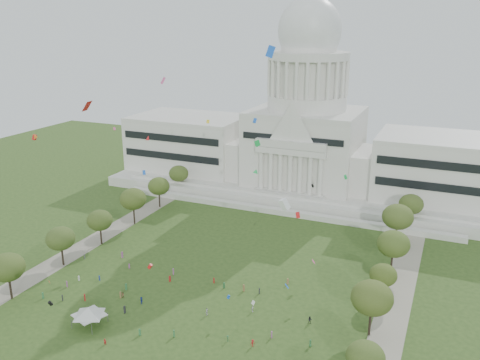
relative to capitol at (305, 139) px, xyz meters
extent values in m
plane|color=#2F491B|center=(0.00, -113.59, -22.30)|extent=(400.00, 400.00, 0.00)
cube|color=silver|center=(0.00, 1.41, -20.30)|extent=(160.00, 60.00, 4.00)
cube|color=silver|center=(0.00, -31.59, -21.30)|extent=(130.00, 3.00, 2.00)
cube|color=silver|center=(0.00, -23.59, -19.80)|extent=(140.00, 3.00, 5.00)
cube|color=silver|center=(-55.00, 0.41, -7.30)|extent=(50.00, 34.00, 22.00)
cube|color=silver|center=(55.00, 0.41, -7.30)|extent=(50.00, 34.00, 22.00)
cube|color=silver|center=(-27.00, -1.59, -10.30)|extent=(12.00, 26.00, 16.00)
cube|color=silver|center=(27.00, -1.59, -10.30)|extent=(12.00, 26.00, 16.00)
cube|color=silver|center=(0.00, 0.41, -4.30)|extent=(44.00, 38.00, 28.00)
cube|color=silver|center=(0.00, -19.59, -1.10)|extent=(28.00, 3.00, 2.40)
cube|color=black|center=(-55.00, -16.79, -5.30)|extent=(46.00, 0.40, 11.00)
cube|color=black|center=(55.00, -16.79, -5.30)|extent=(46.00, 0.40, 11.00)
cylinder|color=silver|center=(0.00, 0.41, 15.10)|extent=(32.00, 32.00, 6.00)
cylinder|color=silver|center=(0.00, 0.41, 25.10)|extent=(28.00, 28.00, 14.00)
cylinder|color=silver|center=(0.00, 0.41, 33.60)|extent=(32.40, 32.40, 3.00)
cylinder|color=silver|center=(0.00, 0.41, 39.10)|extent=(22.00, 22.00, 8.00)
ellipsoid|color=silver|center=(0.00, 0.41, 43.10)|extent=(25.00, 25.00, 26.20)
cube|color=gray|center=(-48.00, -83.59, -22.28)|extent=(8.00, 160.00, 0.04)
cube|color=gray|center=(48.00, -83.59, -22.28)|extent=(8.00, 160.00, 0.04)
cylinder|color=black|center=(-44.07, -116.55, -19.42)|extent=(0.56, 0.56, 5.75)
ellipsoid|color=#3A501C|center=(-44.07, -116.55, -13.33)|extent=(8.86, 8.86, 7.25)
ellipsoid|color=#384F1D|center=(46.22, -115.34, -14.62)|extent=(7.58, 7.58, 6.20)
cylinder|color=black|center=(-45.04, -96.29, -19.56)|extent=(0.56, 0.56, 5.47)
ellipsoid|color=#354B1C|center=(-45.04, -96.29, -13.77)|extent=(8.42, 8.42, 6.89)
cylinder|color=black|center=(44.17, -96.15, -19.19)|extent=(0.56, 0.56, 6.20)
ellipsoid|color=#3D4E1A|center=(44.17, -96.15, -12.62)|extent=(9.55, 9.55, 7.82)
cylinder|color=black|center=(-44.09, -79.67, -19.66)|extent=(0.56, 0.56, 5.27)
ellipsoid|color=#324818|center=(-44.09, -79.67, -14.07)|extent=(8.12, 8.12, 6.65)
cylinder|color=black|center=(44.40, -79.10, -20.02)|extent=(0.56, 0.56, 4.56)
ellipsoid|color=#3A4D15|center=(44.40, -79.10, -15.19)|extent=(7.01, 7.01, 5.74)
cylinder|color=black|center=(-44.08, -61.17, -19.28)|extent=(0.56, 0.56, 6.03)
ellipsoid|color=#384B18|center=(-44.08, -61.17, -12.89)|extent=(9.29, 9.29, 7.60)
cylinder|color=black|center=(44.76, -63.55, -19.31)|extent=(0.56, 0.56, 5.97)
ellipsoid|color=#3A511B|center=(44.76, -63.55, -12.99)|extent=(9.19, 9.19, 7.52)
cylinder|color=black|center=(-45.22, -42.58, -19.59)|extent=(0.56, 0.56, 5.41)
ellipsoid|color=#395019|center=(-45.22, -42.58, -13.86)|extent=(8.33, 8.33, 6.81)
cylinder|color=black|center=(43.49, -43.40, -19.11)|extent=(0.56, 0.56, 6.37)
ellipsoid|color=#40521F|center=(43.49, -43.40, -12.35)|extent=(9.82, 9.82, 8.03)
cylinder|color=black|center=(-46.87, -24.45, -19.64)|extent=(0.56, 0.56, 5.32)
ellipsoid|color=#334918|center=(-46.87, -24.45, -14.00)|extent=(8.19, 8.19, 6.70)
cylinder|color=black|center=(45.96, -25.46, -19.56)|extent=(0.56, 0.56, 5.47)
ellipsoid|color=#374A1B|center=(45.96, -25.46, -13.77)|extent=(8.42, 8.42, 6.89)
cylinder|color=#4C4C4C|center=(-20.31, -121.21, -20.99)|extent=(0.12, 0.12, 2.61)
cylinder|color=#4C4C4C|center=(-14.45, -121.21, -20.99)|extent=(0.12, 0.12, 2.61)
cylinder|color=#4C4C4C|center=(-20.31, -115.36, -20.99)|extent=(0.12, 0.12, 2.61)
cylinder|color=#4C4C4C|center=(-14.45, -115.36, -20.99)|extent=(0.12, 0.12, 2.61)
cube|color=silver|center=(-17.38, -118.29, -19.58)|extent=(8.10, 8.10, 0.21)
pyramid|color=silver|center=(-17.38, -118.29, -18.43)|extent=(11.34, 11.34, 2.09)
imported|color=#33723F|center=(32.93, -105.56, -21.45)|extent=(0.88, 0.98, 1.69)
imported|color=#26262B|center=(30.40, -97.03, -21.32)|extent=(1.06, 0.79, 1.95)
imported|color=#33723F|center=(15.28, -111.15, -21.55)|extent=(0.93, 1.07, 1.48)
imported|color=silver|center=(6.22, -103.57, -21.28)|extent=(0.73, 1.23, 2.03)
imported|color=navy|center=(-11.58, -105.33, -21.34)|extent=(1.62, 1.83, 1.90)
imported|color=#B21E1E|center=(-9.30, -123.14, -21.51)|extent=(0.67, 0.57, 1.57)
imported|color=olive|center=(-17.89, -104.52, -21.53)|extent=(0.78, 0.52, 1.53)
imported|color=#B21E1E|center=(21.19, -110.68, -21.42)|extent=(1.18, 1.23, 1.74)
imported|color=silver|center=(15.94, -97.73, -21.41)|extent=(0.77, 1.13, 1.77)
cube|color=#33723F|center=(-36.55, -113.37, -21.42)|extent=(0.53, 0.53, 1.74)
cube|color=#33723F|center=(3.34, -114.50, -21.41)|extent=(0.52, 0.55, 1.76)
cube|color=olive|center=(19.59, -80.94, -21.48)|extent=(0.44, 0.28, 1.64)
cube|color=silver|center=(-34.38, -102.06, -21.57)|extent=(0.24, 0.39, 1.46)
cube|color=#994C8C|center=(-25.84, -90.40, -21.57)|extent=(0.41, 0.45, 1.45)
cube|color=#26262B|center=(-31.16, -112.18, -21.49)|extent=(0.48, 0.49, 1.60)
cube|color=#994C8C|center=(-12.07, -88.58, -21.37)|extent=(0.52, 0.58, 1.85)
cube|color=#4C4C51|center=(-42.00, -90.53, -21.56)|extent=(0.46, 0.42, 1.48)
cube|color=#26262B|center=(-12.91, -110.70, -21.33)|extent=(0.40, 0.56, 1.94)
cube|color=olive|center=(9.98, -89.23, -21.33)|extent=(0.60, 0.54, 1.93)
cube|color=#26262B|center=(14.29, -88.83, -21.48)|extent=(0.39, 0.49, 1.62)
cube|color=#994C8C|center=(23.96, -105.96, -21.49)|extent=(0.38, 0.49, 1.62)
cube|color=#B21E1E|center=(-10.89, -92.46, -21.43)|extent=(0.43, 0.53, 1.72)
cube|color=#B21E1E|center=(-25.89, -109.86, -21.37)|extent=(0.56, 0.56, 1.85)
cube|color=#33723F|center=(-4.18, -117.08, -21.46)|extent=(0.48, 0.35, 1.66)
cube|color=#33723F|center=(-19.32, -101.09, -21.39)|extent=(0.45, 0.55, 1.81)
cube|color=#33723F|center=(4.45, -89.82, -21.47)|extent=(0.42, 0.51, 1.66)
cube|color=#B21E1E|center=(0.70, -88.40, -21.54)|extent=(0.46, 0.45, 1.51)
cube|color=olive|center=(-18.20, -105.11, -21.43)|extent=(0.37, 0.50, 1.72)
cube|color=#994C8C|center=(-35.01, -106.12, -21.43)|extent=(0.53, 0.51, 1.72)
cube|color=navy|center=(-29.23, -99.71, -21.57)|extent=(0.45, 0.40, 1.46)
cube|color=#994C8C|center=(-31.91, -85.37, -21.34)|extent=(0.37, 0.54, 1.92)
camera|label=1|loc=(56.73, -200.34, 46.74)|focal=38.00mm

